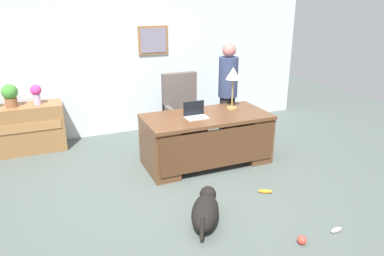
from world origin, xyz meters
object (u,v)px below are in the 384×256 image
desk_lamp (233,76)px  credenza (19,129)px  person_standing (228,93)px  desk (207,138)px  potted_plant (10,94)px  dog_lying (206,210)px  laptop (195,113)px  vase_with_flowers (36,93)px  dog_toy_ball (302,240)px  armchair (183,114)px  dog_toy_bone (336,230)px  dog_toy_plush (265,191)px

desk_lamp → credenza: bearing=156.0°
person_standing → credenza: bearing=164.9°
desk → potted_plant: potted_plant is taller
dog_lying → laptop: bearing=71.1°
person_standing → vase_with_flowers: 3.10m
credenza → dog_toy_ball: credenza is taller
desk → dog_lying: (-0.68, -1.42, -0.26)m
credenza → armchair: (2.59, -0.64, 0.13)m
dog_toy_bone → credenza: bearing=130.4°
vase_with_flowers → dog_toy_ball: vase_with_flowers is taller
dog_toy_ball → dog_toy_plush: dog_toy_ball is taller
dog_toy_plush → laptop: bearing=113.9°
person_standing → desk_lamp: bearing=-110.7°
person_standing → dog_toy_bone: (-0.14, -2.82, -0.86)m
desk_lamp → dog_toy_plush: bearing=-98.5°
person_standing → potted_plant: (-3.35, 0.89, 0.09)m
desk → dog_toy_plush: size_ratio=9.96×
laptop → desk_lamp: size_ratio=0.50×
desk → armchair: bearing=91.5°
credenza → laptop: 2.92m
credenza → dog_toy_plush: size_ratio=7.46×
dog_lying → desk_lamp: desk_lamp is taller
vase_with_flowers → laptop: bearing=-37.0°
dog_lying → person_standing: bearing=56.8°
credenza → laptop: (2.42, -1.57, 0.43)m
armchair → person_standing: (0.72, -0.25, 0.36)m
desk_lamp → potted_plant: 3.47m
laptop → potted_plant: 2.92m
vase_with_flowers → potted_plant: 0.38m
vase_with_flowers → dog_toy_bone: size_ratio=2.11×
armchair → desk_lamp: bearing=-54.5°
laptop → desk_lamp: desk_lamp is taller
dog_lying → potted_plant: size_ratio=2.05×
dog_lying → dog_toy_plush: bearing=16.4°
desk_lamp → vase_with_flowers: size_ratio=2.03×
vase_with_flowers → potted_plant: potted_plant is taller
desk → dog_toy_bone: size_ratio=12.34×
dog_lying → dog_toy_ball: bearing=-44.4°
potted_plant → dog_toy_bone: 4.99m
desk_lamp → potted_plant: bearing=156.3°
armchair → dog_toy_ball: bearing=-88.2°
person_standing → potted_plant: bearing=165.0°
desk_lamp → armchair: bearing=125.5°
armchair → dog_toy_bone: size_ratio=7.98×
desk_lamp → vase_with_flowers: 3.13m
dog_toy_ball → dog_toy_bone: bearing=2.4°
armchair → dog_lying: size_ratio=1.62×
armchair → vase_with_flowers: (-2.25, 0.64, 0.44)m
laptop → desk_lamp: bearing=14.5°
person_standing → dog_toy_bone: person_standing is taller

